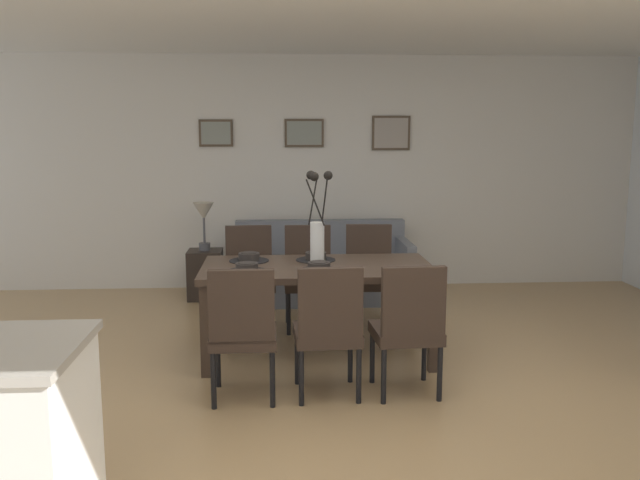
# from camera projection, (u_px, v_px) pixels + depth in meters

# --- Properties ---
(ground_plane) EXTENTS (9.00, 9.00, 0.00)m
(ground_plane) POSITION_uv_depth(u_px,v_px,m) (350.00, 392.00, 4.65)
(ground_plane) COLOR tan
(back_wall_panel) EXTENTS (9.00, 0.10, 2.60)m
(back_wall_panel) POSITION_uv_depth(u_px,v_px,m) (320.00, 173.00, 7.63)
(back_wall_panel) COLOR silver
(back_wall_panel) RESTS_ON ground
(ceiling_panel) EXTENTS (9.00, 7.20, 0.08)m
(ceiling_panel) POSITION_uv_depth(u_px,v_px,m) (347.00, 4.00, 4.61)
(ceiling_panel) COLOR white
(dining_table) EXTENTS (1.80, 0.92, 0.74)m
(dining_table) POSITION_uv_depth(u_px,v_px,m) (317.00, 275.00, 5.29)
(dining_table) COLOR #3D2D23
(dining_table) RESTS_ON ground
(dining_chair_near_left) EXTENTS (0.44, 0.44, 0.92)m
(dining_chair_near_left) POSITION_uv_depth(u_px,v_px,m) (243.00, 327.00, 4.42)
(dining_chair_near_left) COLOR #33261E
(dining_chair_near_left) RESTS_ON ground
(dining_chair_near_right) EXTENTS (0.47, 0.47, 0.92)m
(dining_chair_near_right) POSITION_uv_depth(u_px,v_px,m) (249.00, 272.00, 6.11)
(dining_chair_near_right) COLOR #33261E
(dining_chair_near_right) RESTS_ON ground
(dining_chair_far_left) EXTENTS (0.46, 0.46, 0.92)m
(dining_chair_far_left) POSITION_uv_depth(u_px,v_px,m) (328.00, 325.00, 4.48)
(dining_chair_far_left) COLOR #33261E
(dining_chair_far_left) RESTS_ON ground
(dining_chair_far_right) EXTENTS (0.44, 0.44, 0.92)m
(dining_chair_far_right) POSITION_uv_depth(u_px,v_px,m) (308.00, 271.00, 6.14)
(dining_chair_far_right) COLOR #33261E
(dining_chair_far_right) RESTS_ON ground
(dining_chair_mid_left) EXTENTS (0.46, 0.46, 0.92)m
(dining_chair_mid_left) POSITION_uv_depth(u_px,v_px,m) (409.00, 323.00, 4.51)
(dining_chair_mid_left) COLOR #33261E
(dining_chair_mid_left) RESTS_ON ground
(dining_chair_mid_right) EXTENTS (0.47, 0.47, 0.92)m
(dining_chair_mid_right) POSITION_uv_depth(u_px,v_px,m) (369.00, 270.00, 6.18)
(dining_chair_mid_right) COLOR #33261E
(dining_chair_mid_right) RESTS_ON ground
(centerpiece_vase) EXTENTS (0.21, 0.23, 0.73)m
(centerpiece_vase) POSITION_uv_depth(u_px,v_px,m) (317.00, 230.00, 5.23)
(centerpiece_vase) COLOR white
(centerpiece_vase) RESTS_ON dining_table
(placemat_near_left) EXTENTS (0.32, 0.32, 0.01)m
(placemat_near_left) POSITION_uv_depth(u_px,v_px,m) (247.00, 271.00, 5.04)
(placemat_near_left) COLOR black
(placemat_near_left) RESTS_ON dining_table
(bowl_near_left) EXTENTS (0.17, 0.17, 0.07)m
(bowl_near_left) POSITION_uv_depth(u_px,v_px,m) (247.00, 266.00, 5.03)
(bowl_near_left) COLOR #2D2826
(bowl_near_left) RESTS_ON dining_table
(placemat_near_right) EXTENTS (0.32, 0.32, 0.01)m
(placemat_near_right) POSITION_uv_depth(u_px,v_px,m) (249.00, 261.00, 5.45)
(placemat_near_right) COLOR black
(placemat_near_right) RESTS_ON dining_table
(bowl_near_right) EXTENTS (0.17, 0.17, 0.07)m
(bowl_near_right) POSITION_uv_depth(u_px,v_px,m) (249.00, 256.00, 5.44)
(bowl_near_right) COLOR #2D2826
(bowl_near_right) RESTS_ON dining_table
(placemat_far_left) EXTENTS (0.32, 0.32, 0.01)m
(placemat_far_left) POSITION_uv_depth(u_px,v_px,m) (319.00, 270.00, 5.07)
(placemat_far_left) COLOR black
(placemat_far_left) RESTS_ON dining_table
(bowl_far_left) EXTENTS (0.17, 0.17, 0.07)m
(bowl_far_left) POSITION_uv_depth(u_px,v_px,m) (319.00, 266.00, 5.06)
(bowl_far_left) COLOR #2D2826
(bowl_far_left) RESTS_ON dining_table
(placemat_far_right) EXTENTS (0.32, 0.32, 0.01)m
(placemat_far_right) POSITION_uv_depth(u_px,v_px,m) (316.00, 260.00, 5.48)
(placemat_far_right) COLOR black
(placemat_far_right) RESTS_ON dining_table
(bowl_far_right) EXTENTS (0.17, 0.17, 0.07)m
(bowl_far_right) POSITION_uv_depth(u_px,v_px,m) (316.00, 255.00, 5.47)
(bowl_far_right) COLOR #2D2826
(bowl_far_right) RESTS_ON dining_table
(sofa) EXTENTS (1.86, 0.84, 0.80)m
(sofa) POSITION_uv_depth(u_px,v_px,m) (322.00, 272.00, 7.22)
(sofa) COLOR slate
(sofa) RESTS_ON ground
(side_table) EXTENTS (0.36, 0.36, 0.52)m
(side_table) POSITION_uv_depth(u_px,v_px,m) (205.00, 274.00, 7.19)
(side_table) COLOR black
(side_table) RESTS_ON ground
(table_lamp) EXTENTS (0.22, 0.22, 0.51)m
(table_lamp) POSITION_uv_depth(u_px,v_px,m) (204.00, 215.00, 7.08)
(table_lamp) COLOR #4C4C51
(table_lamp) RESTS_ON side_table
(framed_picture_left) EXTENTS (0.37, 0.03, 0.30)m
(framed_picture_left) POSITION_uv_depth(u_px,v_px,m) (216.00, 133.00, 7.42)
(framed_picture_left) COLOR #473828
(framed_picture_center) EXTENTS (0.43, 0.03, 0.31)m
(framed_picture_center) POSITION_uv_depth(u_px,v_px,m) (304.00, 133.00, 7.48)
(framed_picture_center) COLOR #473828
(framed_picture_right) EXTENTS (0.43, 0.03, 0.38)m
(framed_picture_right) POSITION_uv_depth(u_px,v_px,m) (391.00, 133.00, 7.54)
(framed_picture_right) COLOR #473828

